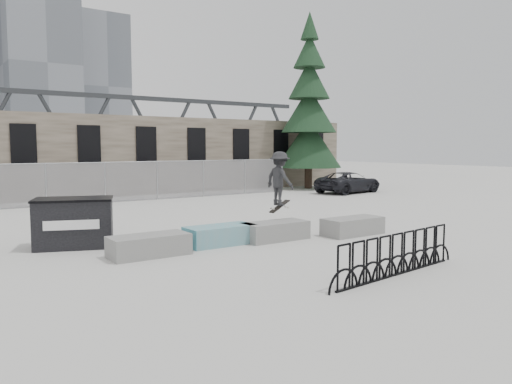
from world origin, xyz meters
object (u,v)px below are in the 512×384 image
planter_center_left (220,234)px  skateboarder (280,179)px  planter_far_left (149,245)px  spruce_tree (309,115)px  suv (349,182)px  planter_offset (353,225)px  bike_rack (397,255)px  planter_center_right (275,230)px  dumpster (74,222)px

planter_center_left → skateboarder: size_ratio=1.06×
planter_far_left → spruce_tree: spruce_tree is taller
skateboarder → suv: bearing=-58.9°
planter_offset → skateboarder: bearing=148.6°
planter_offset → bike_rack: bearing=-124.7°
planter_far_left → planter_center_left: size_ratio=1.00×
planter_far_left → planter_center_right: same height
planter_offset → dumpster: bearing=158.8°
suv → dumpster: bearing=104.0°
suv → planter_center_left: bearing=114.6°
planter_center_right → skateboarder: skateboarder is taller
planter_far_left → skateboarder: skateboarder is taller
planter_offset → spruce_tree: bearing=54.0°
skateboarder → planter_offset: bearing=-127.2°
bike_rack → spruce_tree: spruce_tree is taller
planter_offset → bike_rack: size_ratio=0.45×
bike_rack → suv: (13.12, 14.51, 0.19)m
dumpster → skateboarder: bearing=3.3°
planter_offset → planter_center_left: bearing=166.8°
spruce_tree → dumpster: bearing=-148.2°
dumpster → planter_center_left: bearing=-9.3°
planter_far_left → planter_center_right: bearing=-0.8°
bike_rack → spruce_tree: 22.97m
planter_center_right → suv: suv is taller
dumpster → suv: size_ratio=0.53×
planter_center_left → planter_center_right: 1.73m
planter_center_left → planter_center_right: size_ratio=1.00×
planter_offset → planter_far_left: bearing=173.5°
skateboarder → spruce_tree: bearing=-49.3°
suv → skateboarder: 15.38m
spruce_tree → skateboarder: bearing=-133.4°
skateboarder → planter_far_left: bearing=90.1°
planter_center_right → skateboarder: bearing=43.1°
planter_center_right → dumpster: bearing=156.0°
planter_center_left → planter_offset: 4.36m
planter_far_left → dumpster: size_ratio=0.84×
planter_center_right → planter_offset: size_ratio=1.00×
planter_far_left → suv: size_ratio=0.44×
planter_center_left → dumpster: dumpster is taller
bike_rack → suv: suv is taller
planter_center_right → planter_offset: 2.63m
planter_center_right → bike_rack: bearing=-93.5°
planter_offset → suv: suv is taller
planter_center_left → suv: 17.32m
planter_center_left → skateboarder: bearing=5.4°
planter_center_right → spruce_tree: size_ratio=0.17×
planter_offset → bike_rack: 4.98m
planter_center_left → spruce_tree: size_ratio=0.17×
bike_rack → skateboarder: bearing=80.9°
planter_offset → dumpster: (-7.74, 3.00, 0.39)m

